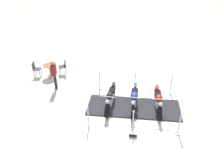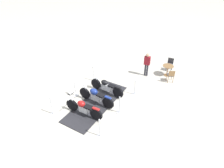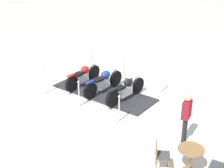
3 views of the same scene
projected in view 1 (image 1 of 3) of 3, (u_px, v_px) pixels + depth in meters
The scene contains 16 objects.
ground_plane at pixel (133, 108), 10.80m from camera, with size 80.00×80.00×0.00m, color beige.
display_platform at pixel (133, 107), 10.78m from camera, with size 4.46×1.61×0.05m, color #28282D.
motorcycle_black at pixel (110, 98), 10.61m from camera, with size 1.08×2.20×0.99m.
motorcycle_navy at pixel (134, 99), 10.48m from camera, with size 0.98×2.22×1.02m.
motorcycle_maroon at pixel (158, 101), 10.39m from camera, with size 0.91×2.17×1.02m.
stanchion_left_rear at pixel (171, 88), 11.70m from camera, with size 0.35×0.35×1.11m.
stanchion_right_front at pixel (89, 119), 9.51m from camera, with size 0.30×0.30×1.09m.
stanchion_left_front at pixel (100, 84), 12.08m from camera, with size 0.35×0.35×1.05m.
stanchion_left_mid at pixel (135, 85), 11.88m from camera, with size 0.33×0.33×1.10m.
stanchion_right_rear at pixel (179, 127), 9.17m from camera, with size 0.33×0.33×1.10m.
stanchion_right_mid at pixel (133, 124), 9.36m from camera, with size 0.32×0.32×1.03m.
info_placard at pixel (133, 135), 9.19m from camera, with size 0.40×0.30×0.19m.
cafe_table at pixel (50, 68), 13.08m from camera, with size 0.72×0.72×0.76m.
cafe_chair_near_table at pixel (63, 66), 13.40m from camera, with size 0.48×0.48×0.90m.
cafe_chair_across_table at pixel (36, 68), 13.11m from camera, with size 0.47×0.47×0.91m.
bystander_person at pixel (54, 73), 11.72m from camera, with size 0.28×0.43×1.67m.
Camera 1 is at (2.72, 8.15, 6.72)m, focal length 35.65 mm.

